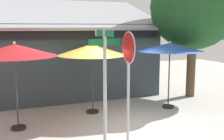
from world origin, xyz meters
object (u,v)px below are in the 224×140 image
street_sign_post (105,76)px  stop_sign (128,65)px  patio_umbrella_royal_blue_right (170,48)px  shade_tree (198,8)px  patio_umbrella_crimson_left (14,51)px  patio_umbrella_mustard_center (92,50)px

street_sign_post → stop_sign: 0.67m
patio_umbrella_royal_blue_right → shade_tree: 2.84m
street_sign_post → patio_umbrella_crimson_left: 2.96m
patio_umbrella_royal_blue_right → shade_tree: shade_tree is taller
street_sign_post → patio_umbrella_crimson_left: bearing=135.0°
street_sign_post → patio_umbrella_mustard_center: size_ratio=1.18×
stop_sign → patio_umbrella_royal_blue_right: stop_sign is taller
patio_umbrella_crimson_left → shade_tree: 7.87m
street_sign_post → patio_umbrella_mustard_center: (0.55, 2.80, 0.42)m
stop_sign → shade_tree: size_ratio=0.51×
patio_umbrella_crimson_left → patio_umbrella_mustard_center: bearing=15.9°
patio_umbrella_mustard_center → shade_tree: (4.99, 0.65, 1.60)m
stop_sign → patio_umbrella_royal_blue_right: bearing=40.5°
patio_umbrella_royal_blue_right → patio_umbrella_mustard_center: bearing=170.9°
stop_sign → patio_umbrella_crimson_left: 3.45m
patio_umbrella_mustard_center → street_sign_post: bearing=-101.1°
patio_umbrella_crimson_left → patio_umbrella_royal_blue_right: 5.52m
patio_umbrella_crimson_left → shade_tree: (7.60, 1.40, 1.49)m
stop_sign → patio_umbrella_royal_blue_right: (2.83, 2.42, 0.22)m
stop_sign → street_sign_post: bearing=172.3°
patio_umbrella_crimson_left → patio_umbrella_mustard_center: 2.72m
stop_sign → patio_umbrella_mustard_center: bearing=91.4°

